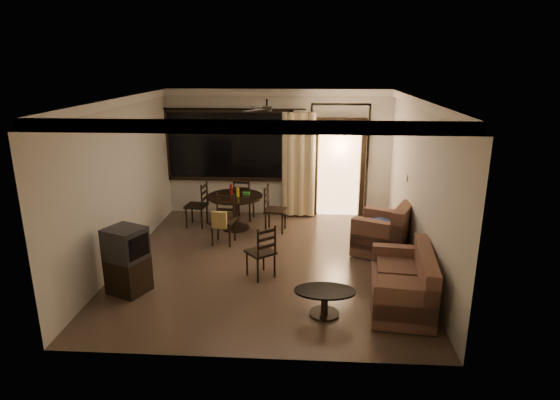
# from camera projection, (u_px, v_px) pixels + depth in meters

# --- Properties ---
(ground) EXTENTS (5.50, 5.50, 0.00)m
(ground) POSITION_uv_depth(u_px,v_px,m) (268.00, 262.00, 8.17)
(ground) COLOR #7F6651
(ground) RESTS_ON ground
(room_shell) EXTENTS (5.50, 6.70, 5.50)m
(room_shell) POSITION_uv_depth(u_px,v_px,m) (305.00, 142.00, 9.30)
(room_shell) COLOR beige
(room_shell) RESTS_ON ground
(dining_table) EXTENTS (1.14, 1.14, 0.94)m
(dining_table) POSITION_uv_depth(u_px,v_px,m) (235.00, 202.00, 9.66)
(dining_table) COLOR black
(dining_table) RESTS_ON ground
(dining_chair_west) EXTENTS (0.47, 0.47, 0.95)m
(dining_chair_west) POSITION_uv_depth(u_px,v_px,m) (197.00, 213.00, 9.88)
(dining_chair_west) COLOR black
(dining_chair_west) RESTS_ON ground
(dining_chair_east) EXTENTS (0.47, 0.47, 0.95)m
(dining_chair_east) POSITION_uv_depth(u_px,v_px,m) (275.00, 218.00, 9.59)
(dining_chair_east) COLOR black
(dining_chair_east) RESTS_ON ground
(dining_chair_south) EXTENTS (0.47, 0.52, 0.95)m
(dining_chair_south) POSITION_uv_depth(u_px,v_px,m) (223.00, 228.00, 8.92)
(dining_chair_south) COLOR black
(dining_chair_south) RESTS_ON ground
(dining_chair_north) EXTENTS (0.47, 0.47, 0.95)m
(dining_chair_north) POSITION_uv_depth(u_px,v_px,m) (244.00, 207.00, 10.32)
(dining_chair_north) COLOR black
(dining_chair_north) RESTS_ON ground
(tv_cabinet) EXTENTS (0.68, 0.66, 1.02)m
(tv_cabinet) POSITION_uv_depth(u_px,v_px,m) (127.00, 260.00, 6.99)
(tv_cabinet) COLOR black
(tv_cabinet) RESTS_ON ground
(sofa) EXTENTS (0.99, 1.62, 0.82)m
(sofa) POSITION_uv_depth(u_px,v_px,m) (406.00, 285.00, 6.63)
(sofa) COLOR #40231D
(sofa) RESTS_ON ground
(armchair) EXTENTS (1.21, 1.21, 0.92)m
(armchair) POSITION_uv_depth(u_px,v_px,m) (386.00, 234.00, 8.43)
(armchair) COLOR #40231D
(armchair) RESTS_ON ground
(coffee_table) EXTENTS (0.85, 0.51, 0.37)m
(coffee_table) POSITION_uv_depth(u_px,v_px,m) (325.00, 298.00, 6.42)
(coffee_table) COLOR black
(coffee_table) RESTS_ON ground
(side_chair) EXTENTS (0.56, 0.56, 0.90)m
(side_chair) POSITION_uv_depth(u_px,v_px,m) (261.00, 261.00, 7.55)
(side_chair) COLOR black
(side_chair) RESTS_ON ground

